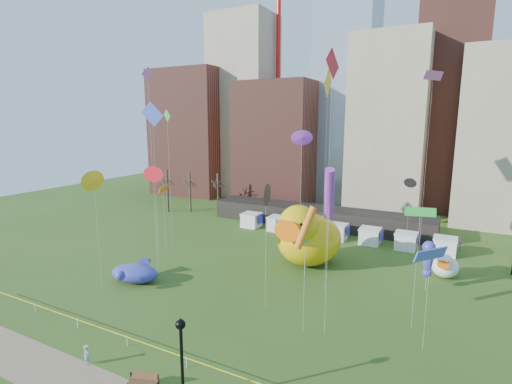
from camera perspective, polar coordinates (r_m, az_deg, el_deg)
The scene contains 30 objects.
ground at distance 31.82m, azimuth -10.24°, elevation -24.24°, with size 160.00×160.00×0.00m, color #2E4B17.
skyline at distance 82.69m, azimuth 18.19°, elevation 12.41°, with size 101.00×23.00×68.00m.
pavilion at distance 67.64m, azimuth 9.22°, elevation -3.64°, with size 38.00×6.00×3.20m, color black.
vendor_tents at distance 60.83m, azimuth 11.90°, elevation -5.84°, with size 33.24×2.80×2.40m.
bare_trees at distance 77.97m, azimuth -9.62°, elevation 0.05°, with size 8.44×6.44×8.50m.
caution_tape at distance 31.43m, azimuth -10.29°, elevation -23.22°, with size 50.00×0.06×0.90m.
big_duck at distance 48.86m, azimuth 7.58°, elevation -6.55°, with size 9.00×11.19×8.19m.
small_duck at distance 50.52m, azimuth 26.21°, elevation -9.79°, with size 3.28×4.19×3.11m.
seahorse_green at distance 45.47m, azimuth 7.30°, elevation -6.82°, with size 1.75×1.94×6.18m.
seahorse_purple at distance 45.10m, azimuth 24.15°, elevation -8.65°, with size 1.42×1.75×5.60m.
whale_inflatable at distance 46.59m, azimuth -17.40°, elevation -11.27°, with size 6.09×7.11×2.45m.
park_bench at distance 30.29m, azimuth -16.31°, elevation -25.20°, with size 2.13×1.30×1.04m.
lamppost at distance 26.49m, azimuth -10.97°, elevation -22.36°, with size 0.64×0.64×6.16m.
woman at distance 33.73m, azimuth -23.81°, elevation -21.33°, with size 0.53×0.35×1.45m, color silver.
kite_0 at distance 39.43m, azimuth 11.24°, elevation 17.42°, with size 0.45×2.95×24.91m.
kite_1 at distance 52.58m, azimuth -15.68°, elevation 14.83°, with size 0.90×1.40×24.73m.
kite_2 at distance 35.48m, azimuth 1.47°, elevation -0.44°, with size 0.75×2.07×12.34m.
kite_3 at distance 52.92m, azimuth -12.99°, elevation 9.90°, with size 1.56×0.57×19.51m.
kite_4 at distance 50.55m, azimuth 10.60°, elevation 15.33°, with size 0.25×3.75×24.59m.
kite_5 at distance 55.85m, azimuth -15.11°, elevation 10.81°, with size 3.36×0.78×20.61m.
kite_6 at distance 56.00m, azimuth -13.57°, elevation 0.37°, with size 1.13×2.66×8.87m.
kite_7 at distance 47.34m, azimuth 6.82°, elevation 7.95°, with size 1.67×1.11×16.90m.
kite_8 at distance 43.86m, azimuth -14.91°, elevation 2.55°, with size 1.76×0.43×13.12m.
kite_9 at distance 52.50m, azimuth 24.75°, elevation 15.25°, with size 2.15×3.24×23.88m.
kite_10 at distance 53.61m, azimuth 21.91°, elevation 1.21°, with size 1.17×0.68×10.72m.
kite_11 at distance 34.87m, azimuth 23.16°, elevation -2.84°, with size 2.47×0.92×10.94m.
kite_12 at distance 42.96m, azimuth -22.91°, elevation 1.53°, with size 0.44×2.08×12.99m.
kite_13 at distance 32.32m, azimuth 24.45°, elevation -8.43°, with size 2.25×2.72×8.58m.
kite_14 at distance 32.12m, azimuth 7.34°, elevation -5.28°, with size 1.68×2.07×11.14m.
kite_15 at distance 31.47m, azimuth 10.82°, elevation -0.34°, with size 1.46×2.79×14.51m.
Camera 1 is at (16.49, -20.32, 18.10)m, focal length 27.00 mm.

